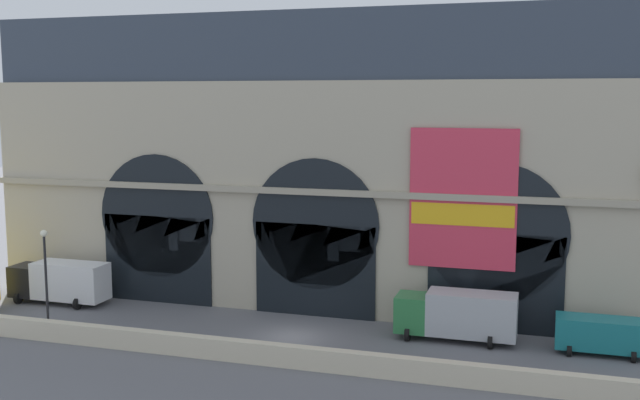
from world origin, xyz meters
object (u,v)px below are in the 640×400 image
box_truck_west (60,281)px  box_truck_mideast (457,314)px  street_lamp_quayside (46,268)px  van_east (601,334)px

box_truck_west → box_truck_mideast: 29.22m
street_lamp_quayside → box_truck_mideast: bearing=15.0°
box_truck_mideast → street_lamp_quayside: bearing=-165.0°
box_truck_mideast → van_east: 8.51m
box_truck_west → van_east: (37.71, -0.13, -0.45)m
box_truck_mideast → van_east: box_truck_mideast is taller
van_east → box_truck_west: bearing=179.8°
box_truck_west → box_truck_mideast: (29.22, -0.03, 0.00)m
box_truck_west → van_east: size_ratio=1.44×
box_truck_west → van_east: box_truck_west is taller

